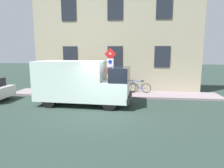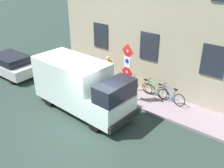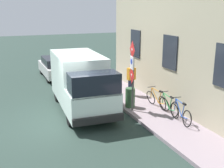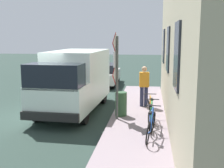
{
  "view_description": "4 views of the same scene",
  "coord_description": "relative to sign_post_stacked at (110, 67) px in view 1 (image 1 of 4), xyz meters",
  "views": [
    {
      "loc": [
        -9.23,
        -1.44,
        3.0
      ],
      "look_at": [
        2.72,
        -0.04,
        1.0
      ],
      "focal_mm": 30.9,
      "sensor_mm": 36.0,
      "label": 1
    },
    {
      "loc": [
        -6.29,
        -6.43,
        6.83
      ],
      "look_at": [
        2.13,
        0.26,
        1.47
      ],
      "focal_mm": 40.15,
      "sensor_mm": 36.0,
      "label": 2
    },
    {
      "loc": [
        -2.08,
        -10.52,
        4.58
      ],
      "look_at": [
        2.82,
        1.51,
        1.05
      ],
      "focal_mm": 45.06,
      "sensor_mm": 36.0,
      "label": 3
    },
    {
      "loc": [
        4.41,
        -9.92,
        3.09
      ],
      "look_at": [
        3.07,
        -0.04,
        1.44
      ],
      "focal_mm": 46.02,
      "sensor_mm": 36.0,
      "label": 4
    }
  ],
  "objects": [
    {
      "name": "bicycle_orange",
      "position": [
        1.27,
        -0.1,
        -1.55
      ],
      "size": [
        0.46,
        1.72,
        0.89
      ],
      "rotation": [
        0.0,
        0.0,
        1.65
      ],
      "color": "black",
      "rests_on": "sidewalk_slab"
    },
    {
      "name": "sign_post_stacked",
      "position": [
        0.0,
        0.0,
        0.0
      ],
      "size": [
        0.19,
        0.55,
        3.0
      ],
      "color": "#474C47",
      "rests_on": "sidewalk_slab"
    },
    {
      "name": "litter_bin",
      "position": [
        0.15,
        0.44,
        -1.47
      ],
      "size": [
        0.44,
        0.44,
        0.9
      ],
      "primitive_type": "cylinder",
      "color": "#2D5133",
      "rests_on": "sidewalk_slab"
    },
    {
      "name": "ground_plane",
      "position": [
        -3.19,
        -0.12,
        -2.06
      ],
      "size": [
        80.0,
        80.0,
        0.0
      ],
      "primitive_type": "plane",
      "color": "#25362F"
    },
    {
      "name": "bicycle_blue",
      "position": [
        1.27,
        -1.89,
        -1.55
      ],
      "size": [
        0.47,
        1.71,
        0.89
      ],
      "rotation": [
        0.0,
        0.0,
        1.43
      ],
      "color": "black",
      "rests_on": "sidewalk_slab"
    },
    {
      "name": "building_facade",
      "position": [
        2.16,
        -0.12,
        2.11
      ],
      "size": [
        0.75,
        12.34,
        8.34
      ],
      "color": "#B2A88A",
      "rests_on": "ground_plane"
    },
    {
      "name": "pedestrian",
      "position": [
        0.97,
        2.03,
        -0.99
      ],
      "size": [
        0.43,
        0.31,
        1.72
      ],
      "rotation": [
        0.0,
        0.0,
        1.69
      ],
      "color": "#262B47",
      "rests_on": "sidewalk_slab"
    },
    {
      "name": "sidewalk_slab",
      "position": [
        0.81,
        -0.12,
        -1.99
      ],
      "size": [
        2.02,
        14.34,
        0.14
      ],
      "primitive_type": "cube",
      "color": "gray",
      "rests_on": "ground_plane"
    },
    {
      "name": "delivery_van",
      "position": [
        -1.9,
        1.43,
        -0.73
      ],
      "size": [
        2.23,
        5.41,
        2.5
      ],
      "rotation": [
        0.0,
        0.0,
        4.67
      ],
      "color": "silver",
      "rests_on": "ground_plane"
    },
    {
      "name": "bicycle_green",
      "position": [
        1.27,
        -1.0,
        -1.55
      ],
      "size": [
        0.46,
        1.71,
        0.89
      ],
      "rotation": [
        0.0,
        0.0,
        1.51
      ],
      "color": "black",
      "rests_on": "sidewalk_slab"
    }
  ]
}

